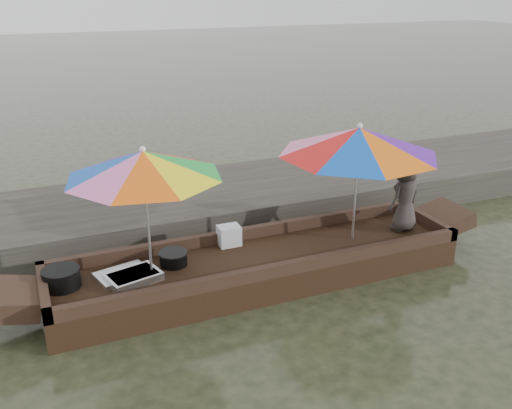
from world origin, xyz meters
name	(u,v)px	position (x,y,z in m)	size (l,w,h in m)	color
water	(259,281)	(0.00, 0.00, 0.00)	(80.00, 80.00, 0.00)	black
dock	(204,204)	(0.00, 2.20, 0.25)	(22.00, 2.20, 0.50)	#2D2B26
boat_hull	(259,268)	(0.00, 0.00, 0.17)	(5.15, 1.20, 0.35)	black
cooking_pot	(61,278)	(-2.32, 0.15, 0.46)	(0.42, 0.42, 0.22)	black
tray_crayfish	(133,277)	(-1.56, -0.02, 0.39)	(0.58, 0.40, 0.09)	silver
tray_scallop	(123,275)	(-1.66, 0.11, 0.38)	(0.58, 0.40, 0.06)	silver
charcoal_grill	(173,259)	(-1.04, 0.19, 0.43)	(0.33, 0.33, 0.15)	black
supply_bag	(229,236)	(-0.23, 0.45, 0.48)	(0.28, 0.22, 0.26)	silver
vendor	(406,196)	(2.14, -0.01, 0.84)	(0.48, 0.31, 0.97)	#36302D
umbrella_bow	(147,214)	(-1.35, 0.00, 1.12)	(1.73, 1.73, 1.55)	red
umbrella_stern	(356,183)	(1.35, 0.00, 1.12)	(2.04, 2.04, 1.55)	green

